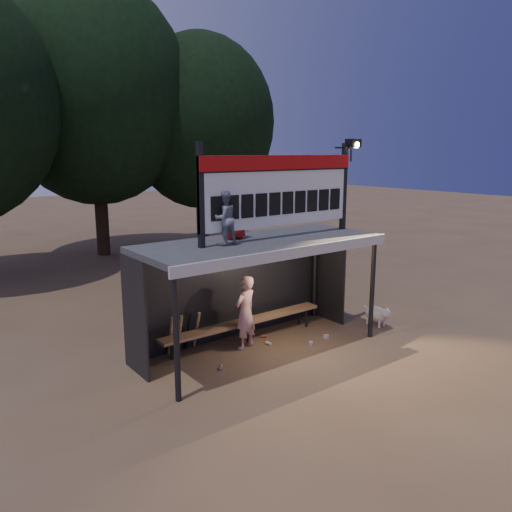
{
  "coord_description": "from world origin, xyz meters",
  "views": [
    {
      "loc": [
        -5.96,
        -7.72,
        4.06
      ],
      "look_at": [
        0.2,
        0.4,
        1.9
      ],
      "focal_mm": 35.0,
      "sensor_mm": 36.0,
      "label": 1
    }
  ],
  "objects": [
    {
      "name": "dugout_shelter",
      "position": [
        0.0,
        0.24,
        1.85
      ],
      "size": [
        5.1,
        2.08,
        2.32
      ],
      "color": "#3B3B3D",
      "rests_on": "ground"
    },
    {
      "name": "tree_mid",
      "position": [
        1.0,
        11.5,
        6.17
      ],
      "size": [
        7.22,
        7.22,
        10.36
      ],
      "color": "black",
      "rests_on": "ground"
    },
    {
      "name": "scoreboard_assembly",
      "position": [
        0.56,
        -0.01,
        3.32
      ],
      "size": [
        4.1,
        0.27,
        1.99
      ],
      "color": "black",
      "rests_on": "dugout_shelter"
    },
    {
      "name": "litter",
      "position": [
        0.39,
        -0.01,
        0.04
      ],
      "size": [
        2.84,
        1.15,
        0.08
      ],
      "color": "#AC1D22",
      "rests_on": "ground"
    },
    {
      "name": "player",
      "position": [
        -0.18,
        0.27,
        0.78
      ],
      "size": [
        0.65,
        0.51,
        1.55
      ],
      "primitive_type": "imported",
      "rotation": [
        0.0,
        0.0,
        3.42
      ],
      "color": "white",
      "rests_on": "ground"
    },
    {
      "name": "bats",
      "position": [
        -1.33,
        0.82,
        0.43
      ],
      "size": [
        0.68,
        0.35,
        0.84
      ],
      "color": "#A27B4B",
      "rests_on": "ground"
    },
    {
      "name": "dog",
      "position": [
        3.1,
        -0.51,
        0.28
      ],
      "size": [
        0.36,
        0.81,
        0.49
      ],
      "color": "beige",
      "rests_on": "ground"
    },
    {
      "name": "tree_right",
      "position": [
        5.0,
        10.5,
        5.19
      ],
      "size": [
        6.08,
        6.08,
        8.72
      ],
      "color": "black",
      "rests_on": "ground"
    },
    {
      "name": "ground",
      "position": [
        0.0,
        0.0,
        0.0
      ],
      "size": [
        80.0,
        80.0,
        0.0
      ],
      "primitive_type": "plane",
      "color": "brown",
      "rests_on": "ground"
    },
    {
      "name": "child_b",
      "position": [
        -0.33,
        0.39,
        2.86
      ],
      "size": [
        0.55,
        0.38,
        1.09
      ],
      "primitive_type": "imported",
      "rotation": [
        0.0,
        0.0,
        3.08
      ],
      "color": "maroon",
      "rests_on": "dugout_shelter"
    },
    {
      "name": "child_a",
      "position": [
        -0.87,
        -0.04,
        2.83
      ],
      "size": [
        0.5,
        0.39,
        1.01
      ],
      "primitive_type": "imported",
      "rotation": [
        0.0,
        0.0,
        3.16
      ],
      "color": "gray",
      "rests_on": "dugout_shelter"
    },
    {
      "name": "bench",
      "position": [
        0.0,
        0.55,
        0.43
      ],
      "size": [
        4.0,
        0.35,
        0.48
      ],
      "color": "#946A46",
      "rests_on": "ground"
    }
  ]
}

